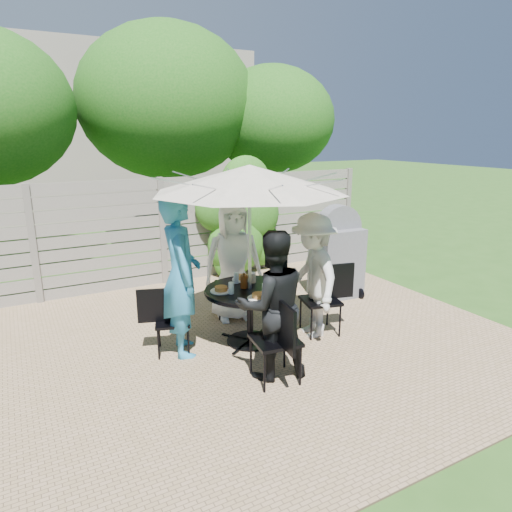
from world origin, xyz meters
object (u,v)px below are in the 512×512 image
syrup_jug (244,282)px  bbq_grill (337,256)px  person_left (181,276)px  person_back (233,261)px  plate_left (221,290)px  glass_front (265,289)px  umbrella (249,179)px  glass_left (231,288)px  chair_right (321,313)px  person_right (313,276)px  chair_left (172,334)px  plate_extra (272,293)px  chair_front (276,357)px  patio_table (250,305)px  chair_back (232,296)px  plate_right (278,284)px  person_front (272,306)px  glass_back (236,278)px  plate_front (259,297)px  plate_back (242,278)px

syrup_jug → bbq_grill: bearing=21.1°
person_left → syrup_jug: person_left is taller
person_back → syrup_jug: (-0.21, -0.75, -0.04)m
plate_left → glass_front: (0.40, -0.35, 0.05)m
umbrella → glass_left: size_ratio=19.21×
person_back → syrup_jug: person_back is taller
glass_front → syrup_jug: (-0.10, 0.34, 0.01)m
chair_right → plate_left: bearing=1.8°
person_right → plate_left: bearing=-90.0°
plate_left → glass_front: glass_front is taller
bbq_grill → person_right: bearing=-135.9°
glass_left → syrup_jug: 0.25m
chair_left → plate_extra: bearing=-7.9°
person_back → plate_left: bearing=-113.4°
person_left → chair_front: bearing=-139.3°
patio_table → glass_front: size_ratio=9.26×
chair_back → person_right: 1.38m
umbrella → plate_left: bearing=168.5°
plate_right → person_right: bearing=-11.5°
glass_left → syrup_jug: (0.23, 0.11, 0.01)m
person_front → chair_right: bearing=-139.3°
chair_back → glass_back: 0.88m
plate_front → syrup_jug: syrup_jug is taller
chair_left → plate_front: 1.14m
plate_extra → bbq_grill: bearing=32.1°
chair_front → person_front: person_front is taller
patio_table → bbq_grill: (2.00, 0.85, 0.17)m
patio_table → plate_front: bearing=-101.5°
plate_right → glass_left: glass_left is taller
glass_front → plate_back: bearing=88.1°
chair_front → plate_extra: size_ratio=4.00×
person_front → glass_front: bearing=-100.4°
plate_back → plate_left: same height
person_front → chair_right: (1.11, 0.62, -0.53)m
umbrella → glass_back: umbrella is taller
plate_left → plate_extra: bearing=-40.6°
plate_left → syrup_jug: bearing=-2.1°
plate_right → glass_front: (-0.30, -0.20, 0.05)m
patio_table → person_back: person_back is taller
plate_right → plate_front: bearing=-146.5°
person_back → plate_left: size_ratio=6.48×
person_left → plate_extra: (0.93, -0.50, -0.22)m
person_back → person_front: 1.66m
glass_left → bbq_grill: bearing=21.6°
plate_extra → bbq_grill: 2.22m
chair_front → glass_front: size_ratio=6.86×
plate_extra → syrup_jug: bearing=112.9°
umbrella → person_left: bearing=168.5°
chair_left → bbq_grill: bbq_grill is taller
chair_right → glass_back: bearing=-11.8°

